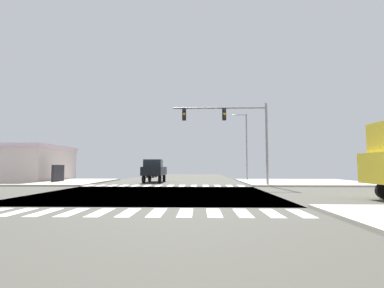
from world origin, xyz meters
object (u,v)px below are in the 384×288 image
bank_building (0,163)px  sedan_nearside_1 (150,170)px  street_lamp (244,140)px  traffic_signal_mast (230,124)px  pickup_queued_1 (154,170)px  sedan_crossing_2 (157,169)px

bank_building → sedan_nearside_1: bank_building is taller
street_lamp → bank_building: 28.00m
sedan_nearside_1 → bank_building: bearing=40.7°
street_lamp → bank_building: street_lamp is taller
street_lamp → sedan_nearside_1: size_ratio=1.80×
traffic_signal_mast → pickup_queued_1: traffic_signal_mast is taller
bank_building → sedan_crossing_2: size_ratio=3.61×
pickup_queued_1 → street_lamp: bearing=-161.4°
pickup_queued_1 → sedan_nearside_1: bearing=-78.6°
street_lamp → sedan_crossing_2: size_ratio=1.80×
pickup_queued_1 → bank_building: bearing=-6.6°
street_lamp → bank_building: size_ratio=0.50×
bank_building → sedan_nearside_1: bearing=40.7°
traffic_signal_mast → sedan_crossing_2: size_ratio=1.87×
traffic_signal_mast → bank_building: (-25.28, 7.82, -3.25)m
street_lamp → sedan_crossing_2: (-12.94, 18.64, -3.54)m
traffic_signal_mast → street_lamp: 9.46m
pickup_queued_1 → traffic_signal_mast: bearing=142.1°
traffic_signal_mast → bank_building: 26.66m
sedan_crossing_2 → sedan_nearside_1: bearing=90.0°
sedan_nearside_1 → traffic_signal_mast: bearing=116.7°
traffic_signal_mast → sedan_crossing_2: bearing=110.5°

